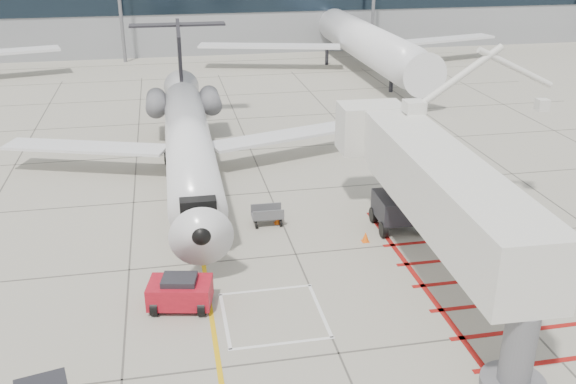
{
  "coord_description": "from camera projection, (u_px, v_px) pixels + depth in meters",
  "views": [
    {
      "loc": [
        -5.72,
        -23.24,
        15.05
      ],
      "look_at": [
        0.0,
        6.0,
        2.5
      ],
      "focal_mm": 40.0,
      "sensor_mm": 36.0,
      "label": 1
    }
  ],
  "objects": [
    {
      "name": "cone_nose",
      "position": [
        278.0,
        219.0,
        34.61
      ],
      "size": [
        0.4,
        0.4,
        0.55
      ],
      "primitive_type": "cone",
      "color": "#E7550C",
      "rests_on": "ground_plane"
    },
    {
      "name": "ground_plane",
      "position": [
        314.0,
        297.0,
        27.87
      ],
      "size": [
        260.0,
        260.0,
        0.0
      ],
      "primitive_type": "plane",
      "color": "#9D9987",
      "rests_on": "ground"
    },
    {
      "name": "jet_bridge",
      "position": [
        449.0,
        208.0,
        27.09
      ],
      "size": [
        9.92,
        19.9,
        7.84
      ],
      "primitive_type": null,
      "rotation": [
        0.0,
        0.0,
        -0.03
      ],
      "color": "silver",
      "rests_on": "ground_plane"
    },
    {
      "name": "regional_jet",
      "position": [
        189.0,
        128.0,
        37.21
      ],
      "size": [
        24.56,
        30.83,
        8.02
      ],
      "primitive_type": null,
      "rotation": [
        0.0,
        0.0,
        -0.01
      ],
      "color": "silver",
      "rests_on": "ground_plane"
    },
    {
      "name": "cone_side",
      "position": [
        366.0,
        237.0,
        32.65
      ],
      "size": [
        0.39,
        0.39,
        0.54
      ],
      "primitive_type": "cone",
      "color": "#F2580C",
      "rests_on": "ground_plane"
    },
    {
      "name": "ground_power_unit",
      "position": [
        494.0,
        248.0,
        30.16
      ],
      "size": [
        2.35,
        1.48,
        1.78
      ],
      "primitive_type": null,
      "rotation": [
        0.0,
        0.0,
        0.08
      ],
      "color": "beige",
      "rests_on": "ground_plane"
    },
    {
      "name": "bg_aircraft_c",
      "position": [
        358.0,
        14.0,
        69.98
      ],
      "size": [
        34.91,
        38.79,
        11.64
      ],
      "primitive_type": null,
      "color": "silver",
      "rests_on": "ground_plane"
    },
    {
      "name": "pushback_tug",
      "position": [
        180.0,
        291.0,
        26.9
      ],
      "size": [
        2.89,
        2.12,
        1.52
      ],
      "primitive_type": null,
      "rotation": [
        0.0,
        0.0,
        -0.2
      ],
      "color": "#AE1020",
      "rests_on": "ground_plane"
    },
    {
      "name": "baggage_cart",
      "position": [
        267.0,
        215.0,
        34.44
      ],
      "size": [
        1.69,
        1.08,
        1.05
      ],
      "primitive_type": null,
      "rotation": [
        0.0,
        0.0,
        -0.02
      ],
      "color": "#515155",
      "rests_on": "ground_plane"
    }
  ]
}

